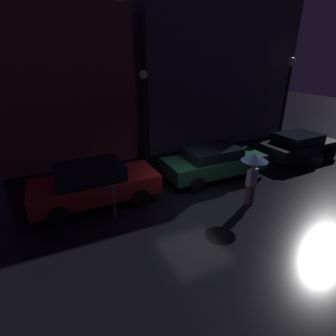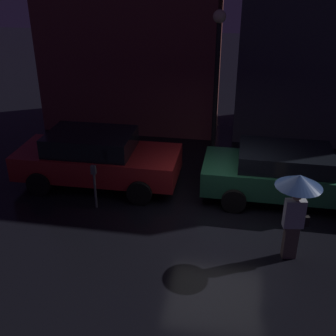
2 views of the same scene
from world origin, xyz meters
name	(u,v)px [view 1 (image 1 of 2)]	position (x,y,z in m)	size (l,w,h in m)	color
ground_plane	(196,198)	(0.00, 0.00, 0.00)	(60.00, 60.00, 0.00)	black
building_facade_left	(62,88)	(-3.70, 6.50, 3.54)	(6.21, 3.00, 7.08)	brown
building_facade_right	(214,62)	(4.94, 6.50, 4.65)	(9.66, 3.00, 9.30)	#3D3D47
parked_car_red	(94,183)	(-3.48, 1.29, 0.79)	(4.43, 2.01, 1.51)	maroon
parked_car_green	(213,161)	(1.65, 1.34, 0.74)	(4.46, 2.00, 1.39)	#1E5638
parked_car_black	(298,145)	(6.93, 1.36, 0.73)	(4.15, 2.00, 1.35)	black
pedestrian_with_umbrella	(254,166)	(1.52, -1.17, 1.49)	(0.92, 0.92, 1.93)	#66564C
parking_meter	(114,199)	(-3.11, 0.03, 0.73)	(0.12, 0.10, 1.18)	#4C5154
street_lamp_near	(144,105)	(-0.48, 3.98, 2.91)	(0.38, 0.38, 4.41)	black
street_lamp_far	(288,83)	(8.34, 3.91, 3.55)	(0.47, 0.47, 4.91)	black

